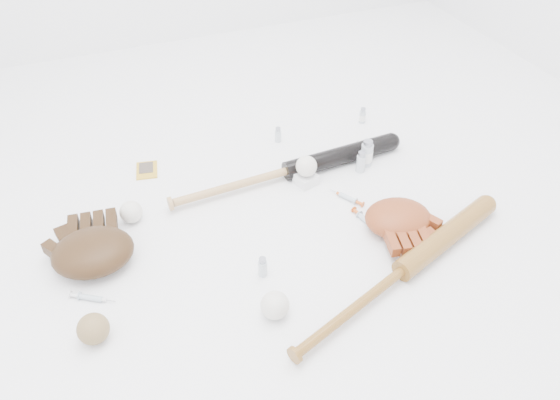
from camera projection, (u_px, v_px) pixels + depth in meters
name	position (u px, v px, depth m)	size (l,w,h in m)	color
bat_dark	(288.00, 171.00, 1.90)	(0.91, 0.07, 0.07)	black
bat_wood	(403.00, 270.00, 1.54)	(0.90, 0.07, 0.07)	brown
glove_dark	(93.00, 252.00, 1.57)	(0.28, 0.28, 0.10)	#341F0E
glove_tan	(398.00, 218.00, 1.70)	(0.25, 0.25, 0.09)	brown
trading_card	(147.00, 170.00, 1.95)	(0.07, 0.10, 0.01)	#BD8F22
pedestal	(306.00, 179.00, 1.89)	(0.07, 0.07, 0.04)	white
baseball_on_pedestal	(306.00, 166.00, 1.85)	(0.07, 0.07, 0.07)	silver
baseball_left	(91.00, 244.00, 1.62)	(0.08, 0.08, 0.08)	silver
baseball_upper	(131.00, 212.00, 1.73)	(0.07, 0.07, 0.07)	silver
baseball_mid	(275.00, 305.00, 1.44)	(0.08, 0.08, 0.08)	silver
baseball_aged	(93.00, 329.00, 1.38)	(0.08, 0.08, 0.08)	olive
syringe_0	(91.00, 298.00, 1.50)	(0.15, 0.03, 0.02)	#ADBCC6
syringe_1	(348.00, 198.00, 1.83)	(0.14, 0.02, 0.02)	#ADBCC6
syringe_2	(349.00, 151.00, 2.03)	(0.17, 0.03, 0.02)	#ADBCC6
syringe_3	(366.00, 221.00, 1.74)	(0.15, 0.03, 0.02)	#ADBCC6
vial_0	(363.00, 115.00, 2.18)	(0.03, 0.03, 0.07)	silver
vial_1	(278.00, 135.00, 2.08)	(0.02, 0.02, 0.06)	silver
vial_2	(361.00, 162.00, 1.93)	(0.03, 0.03, 0.08)	silver
vial_3	(367.00, 153.00, 1.95)	(0.04, 0.04, 0.10)	silver
vial_4	(263.00, 267.00, 1.55)	(0.03, 0.03, 0.07)	silver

